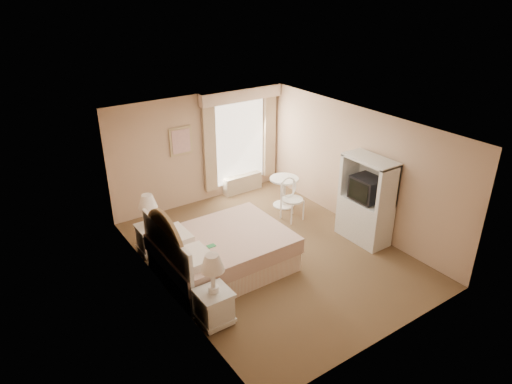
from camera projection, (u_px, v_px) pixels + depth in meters
room at (272, 193)px, 8.12m from camera, size 4.21×5.51×2.51m
window at (241, 138)px, 10.60m from camera, size 2.05×0.22×2.51m
framed_art at (181, 141)px, 9.79m from camera, size 0.52×0.04×0.62m
bed at (218, 253)px, 7.98m from camera, size 2.24×1.76×1.56m
nightstand_near at (214, 298)px, 6.73m from camera, size 0.49×0.49×1.19m
nightstand_far at (151, 231)px, 8.50m from camera, size 0.49×0.49×1.18m
round_table at (284, 187)px, 10.25m from camera, size 0.65×0.65×0.68m
cafe_chair at (291, 196)px, 9.68m from camera, size 0.47×0.47×0.92m
armoire at (366, 207)px, 8.83m from camera, size 0.52×1.04×1.72m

